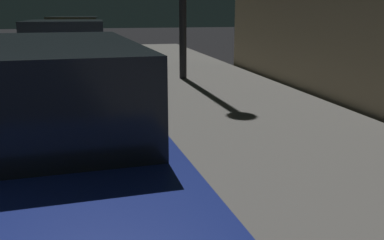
{
  "coord_description": "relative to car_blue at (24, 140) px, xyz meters",
  "views": [
    {
      "loc": [
        3.37,
        -1.13,
        1.64
      ],
      "look_at": [
        3.99,
        1.45,
        0.94
      ],
      "focal_mm": 39.27,
      "sensor_mm": 36.0,
      "label": 1
    }
  ],
  "objects": [
    {
      "name": "car_yellow_cab",
      "position": [
        -0.0,
        12.32,
        -0.01
      ],
      "size": [
        2.22,
        4.52,
        1.43
      ],
      "color": "gold",
      "rests_on": "ground"
    },
    {
      "name": "car_white",
      "position": [
        -0.0,
        6.5,
        -0.01
      ],
      "size": [
        2.09,
        4.04,
        1.43
      ],
      "color": "silver",
      "rests_on": "ground"
    },
    {
      "name": "car_blue",
      "position": [
        0.0,
        0.0,
        0.0
      ],
      "size": [
        2.25,
        4.61,
        1.43
      ],
      "color": "navy",
      "rests_on": "ground"
    }
  ]
}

